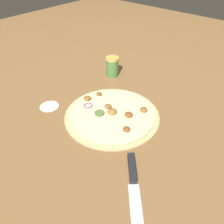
% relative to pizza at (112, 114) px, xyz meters
% --- Properties ---
extents(ground_plane, '(3.00, 3.00, 0.00)m').
position_rel_pizza_xyz_m(ground_plane, '(-0.00, -0.00, -0.01)').
color(ground_plane, brown).
extents(pizza, '(0.36, 0.36, 0.03)m').
position_rel_pizza_xyz_m(pizza, '(0.00, 0.00, 0.00)').
color(pizza, '#D6B77A').
rests_on(pizza, ground_plane).
extents(knife, '(0.23, 0.21, 0.02)m').
position_rel_pizza_xyz_m(knife, '(-0.18, -0.24, 0.00)').
color(knife, silver).
rests_on(knife, ground_plane).
extents(spice_jar, '(0.06, 0.06, 0.09)m').
position_rel_pizza_xyz_m(spice_jar, '(0.23, 0.20, 0.04)').
color(spice_jar, '#4C7F42').
rests_on(spice_jar, ground_plane).
extents(flour_patch, '(0.08, 0.08, 0.00)m').
position_rel_pizza_xyz_m(flour_patch, '(-0.12, 0.23, -0.01)').
color(flour_patch, white).
rests_on(flour_patch, ground_plane).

